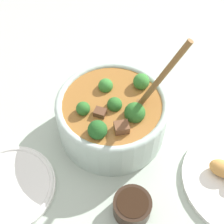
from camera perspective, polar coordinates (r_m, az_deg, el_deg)
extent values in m
plane|color=#ADBCAD|center=(0.74, 0.00, -3.22)|extent=(4.00, 4.00, 0.00)
cylinder|color=#B2C6BC|center=(0.70, 0.00, -0.97)|extent=(0.24, 0.24, 0.10)
torus|color=#B2C6BC|center=(0.66, 0.00, 1.54)|extent=(0.24, 0.24, 0.02)
cylinder|color=#9E662D|center=(0.68, 0.00, -0.09)|extent=(0.22, 0.22, 0.07)
sphere|color=#387F33|center=(0.68, 5.38, 5.57)|extent=(0.04, 0.04, 0.04)
cylinder|color=#6B9956|center=(0.70, 5.22, 4.12)|extent=(0.01, 0.01, 0.02)
sphere|color=#2D6B28|center=(0.65, 0.64, 1.45)|extent=(0.03, 0.03, 0.03)
cylinder|color=#6B9956|center=(0.67, 0.62, 0.21)|extent=(0.01, 0.01, 0.01)
sphere|color=#2D6B28|center=(0.64, -5.31, 0.63)|extent=(0.03, 0.03, 0.03)
cylinder|color=#6B9956|center=(0.65, -5.17, -0.51)|extent=(0.01, 0.01, 0.01)
sphere|color=#235B23|center=(0.61, -2.66, -3.28)|extent=(0.04, 0.04, 0.04)
cylinder|color=#6B9956|center=(0.63, -2.57, -4.72)|extent=(0.01, 0.01, 0.02)
sphere|color=#387F33|center=(0.68, -1.18, 4.83)|extent=(0.03, 0.03, 0.03)
cylinder|color=#6B9956|center=(0.70, -1.15, 3.54)|extent=(0.01, 0.01, 0.01)
sphere|color=#2D6B28|center=(0.63, 4.18, -0.14)|extent=(0.04, 0.04, 0.04)
cylinder|color=#6B9956|center=(0.66, 4.02, -1.80)|extent=(0.02, 0.02, 0.02)
cube|color=brown|center=(0.64, -2.19, -0.21)|extent=(0.03, 0.03, 0.02)
cube|color=brown|center=(0.61, 1.76, -2.93)|extent=(0.03, 0.04, 0.02)
ellipsoid|color=brown|center=(0.67, 5.19, 1.56)|extent=(0.04, 0.03, 0.01)
cylinder|color=brown|center=(0.61, 9.27, 6.59)|extent=(0.05, 0.08, 0.17)
cylinder|color=black|center=(0.63, 3.70, -16.87)|extent=(0.07, 0.07, 0.04)
cylinder|color=black|center=(0.62, 3.77, -16.39)|extent=(0.06, 0.06, 0.01)
cylinder|color=white|center=(0.69, -18.21, -12.92)|extent=(0.19, 0.19, 0.01)
torus|color=white|center=(0.69, -18.34, -12.71)|extent=(0.18, 0.18, 0.01)
ellipsoid|color=#CC8E47|center=(0.69, 19.50, -9.70)|extent=(0.06, 0.06, 0.03)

